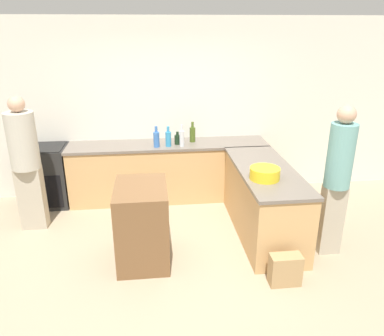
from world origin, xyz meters
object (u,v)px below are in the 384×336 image
at_px(wine_bottle_dark, 177,139).
at_px(vinegar_bottle_clear, 182,138).
at_px(island_table, 142,224).
at_px(person_by_range, 26,160).
at_px(dish_soap_bottle, 168,138).
at_px(person_at_peninsula, 337,175).
at_px(water_bottle_blue, 156,139).
at_px(range_oven, 46,176).
at_px(olive_oil_bottle, 192,134).
at_px(mixing_bowl, 265,173).
at_px(paper_bag, 285,270).

distance_m(wine_bottle_dark, vinegar_bottle_clear, 0.13).
distance_m(island_table, person_by_range, 1.80).
distance_m(dish_soap_bottle, person_at_peninsula, 2.41).
relative_size(island_table, person_at_peninsula, 0.51).
relative_size(vinegar_bottle_clear, person_by_range, 0.18).
height_order(vinegar_bottle_clear, person_by_range, person_by_range).
relative_size(person_by_range, person_at_peninsula, 1.00).
relative_size(water_bottle_blue, vinegar_bottle_clear, 0.98).
relative_size(island_table, dish_soap_bottle, 3.05).
xyz_separation_m(range_oven, olive_oil_bottle, (2.22, 0.05, 0.57)).
height_order(island_table, dish_soap_bottle, dish_soap_bottle).
relative_size(olive_oil_bottle, person_at_peninsula, 0.17).
distance_m(island_table, wine_bottle_dark, 1.75).
bearing_deg(person_at_peninsula, olive_oil_bottle, 128.91).
height_order(olive_oil_bottle, person_by_range, person_by_range).
bearing_deg(water_bottle_blue, mixing_bowl, -48.35).
distance_m(island_table, water_bottle_blue, 1.60).
height_order(wine_bottle_dark, person_at_peninsula, person_at_peninsula).
bearing_deg(olive_oil_bottle, range_oven, -178.59).
height_order(island_table, vinegar_bottle_clear, vinegar_bottle_clear).
relative_size(wine_bottle_dark, person_by_range, 0.11).
bearing_deg(vinegar_bottle_clear, dish_soap_bottle, 175.36).
bearing_deg(olive_oil_bottle, mixing_bowl, -67.16).
xyz_separation_m(vinegar_bottle_clear, person_by_range, (-2.04, -0.56, -0.06)).
height_order(dish_soap_bottle, water_bottle_blue, water_bottle_blue).
bearing_deg(island_table, mixing_bowl, 4.91).
xyz_separation_m(mixing_bowl, wine_bottle_dark, (-0.90, 1.47, 0.01)).
bearing_deg(vinegar_bottle_clear, range_oven, 175.72).
bearing_deg(mixing_bowl, dish_soap_bottle, 126.93).
bearing_deg(dish_soap_bottle, mixing_bowl, -53.07).
bearing_deg(vinegar_bottle_clear, water_bottle_blue, 179.83).
bearing_deg(water_bottle_blue, dish_soap_bottle, 4.78).
bearing_deg(paper_bag, vinegar_bottle_clear, 113.00).
bearing_deg(dish_soap_bottle, paper_bag, -62.82).
bearing_deg(person_by_range, wine_bottle_dark, 18.54).
relative_size(island_table, paper_bag, 2.68).
bearing_deg(range_oven, water_bottle_blue, -5.19).
height_order(range_oven, island_table, island_table).
xyz_separation_m(water_bottle_blue, vinegar_bottle_clear, (0.37, -0.00, 0.00)).
distance_m(range_oven, person_at_peninsula, 4.07).
height_order(dish_soap_bottle, person_by_range, person_by_range).
bearing_deg(wine_bottle_dark, vinegar_bottle_clear, -61.83).
height_order(olive_oil_bottle, person_at_peninsula, person_at_peninsula).
bearing_deg(person_at_peninsula, mixing_bowl, 164.91).
bearing_deg(water_bottle_blue, vinegar_bottle_clear, -0.17).
bearing_deg(mixing_bowl, island_table, -175.09).
height_order(person_by_range, person_at_peninsula, person_at_peninsula).
bearing_deg(dish_soap_bottle, range_oven, 175.76).
height_order(island_table, person_by_range, person_by_range).
relative_size(wine_bottle_dark, paper_bag, 0.56).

